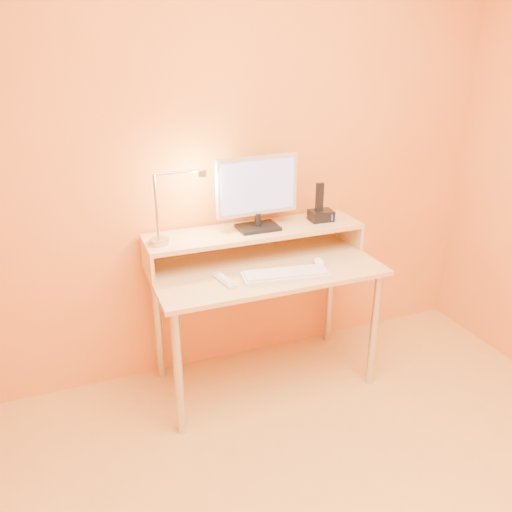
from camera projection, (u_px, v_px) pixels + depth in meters
name	position (u px, v px, depth m)	size (l,w,h in m)	color
wall_back	(244.00, 155.00, 2.76)	(3.00, 0.04, 2.50)	#E48B40
desk_leg_fl	(179.00, 374.00, 2.43)	(0.04, 0.04, 0.69)	silver
desk_leg_fr	(374.00, 331.00, 2.80)	(0.04, 0.04, 0.69)	silver
desk_leg_bl	(158.00, 325.00, 2.86)	(0.04, 0.04, 0.69)	silver
desk_leg_br	(330.00, 292.00, 3.23)	(0.04, 0.04, 0.69)	silver
desk_lower	(265.00, 269.00, 2.69)	(1.20, 0.60, 0.03)	#E0B67B
shelf_riser_left	(147.00, 260.00, 2.59)	(0.02, 0.30, 0.14)	#E0B67B
shelf_riser_right	(348.00, 232.00, 2.99)	(0.02, 0.30, 0.14)	#E0B67B
desk_shelf	(255.00, 231.00, 2.76)	(1.20, 0.30, 0.03)	#E0B67B
monitor_foot	(258.00, 227.00, 2.76)	(0.22, 0.16, 0.02)	black
monitor_neck	(258.00, 220.00, 2.74)	(0.04, 0.04, 0.07)	black
monitor_panel	(257.00, 186.00, 2.68)	(0.46, 0.04, 0.31)	#B5B5B9
monitor_back	(256.00, 185.00, 2.70)	(0.41, 0.01, 0.27)	black
monitor_screen	(258.00, 187.00, 2.66)	(0.42, 0.00, 0.27)	#8D92D3
lamp_base	(159.00, 242.00, 2.54)	(0.10, 0.10, 0.03)	silver
lamp_post	(156.00, 208.00, 2.48)	(0.01, 0.01, 0.33)	silver
lamp_arm	(178.00, 172.00, 2.45)	(0.01, 0.01, 0.24)	silver
lamp_head	(203.00, 173.00, 2.50)	(0.04, 0.04, 0.03)	silver
lamp_bulb	(203.00, 176.00, 2.51)	(0.03, 0.03, 0.00)	#FFEAC6
phone_dock	(321.00, 216.00, 2.88)	(0.13, 0.10, 0.06)	black
phone_handset	(320.00, 197.00, 2.83)	(0.04, 0.03, 0.16)	black
phone_led	(332.00, 217.00, 2.85)	(0.01, 0.00, 0.04)	#2852FF
keyboard	(286.00, 275.00, 2.56)	(0.44, 0.14, 0.02)	silver
mouse	(319.00, 262.00, 2.70)	(0.06, 0.10, 0.03)	white
remote_control	(224.00, 280.00, 2.51)	(0.05, 0.18, 0.02)	silver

